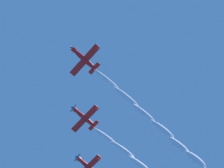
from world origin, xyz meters
TOP-DOWN VIEW (x-y plane):
  - airplane_lead at (-3.31, 5.76)m, footprint 9.72×8.75m
  - airplane_left_wingman at (11.89, -2.32)m, footprint 9.77×8.78m
  - airplane_right_wingman at (25.29, -10.63)m, footprint 9.76×8.75m
  - smoke_trail_lead at (6.64, -36.54)m, footprint 15.95×61.28m

SIDE VIEW (x-z plane):
  - smoke_trail_lead at x=6.64m, z-range 69.63..77.41m
  - airplane_right_wingman at x=25.29m, z-range 75.28..78.42m
  - airplane_lead at x=-3.31m, z-range 75.85..79.14m
  - airplane_left_wingman at x=11.89m, z-range 76.49..79.42m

